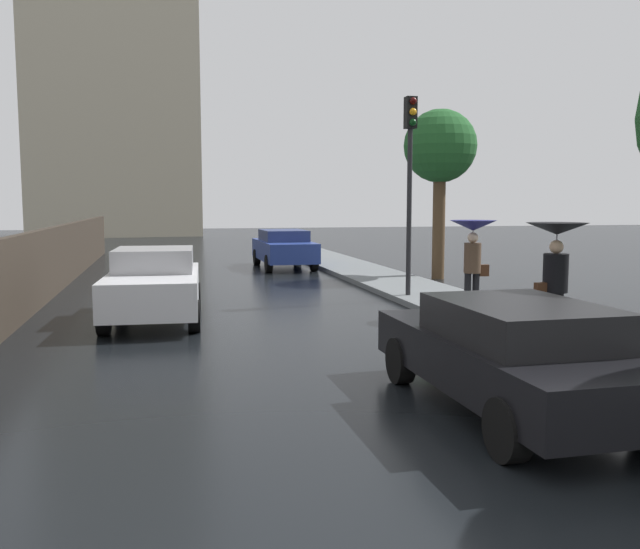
{
  "coord_description": "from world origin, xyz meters",
  "views": [
    {
      "loc": [
        -1.43,
        -3.64,
        2.41
      ],
      "look_at": [
        1.38,
        8.53,
        1.07
      ],
      "focal_mm": 37.95,
      "sensor_mm": 36.0,
      "label": 1
    }
  ],
  "objects_px": {
    "car_black_mid_road": "(512,353)",
    "street_tree_far": "(440,149)",
    "pedestrian_with_umbrella_far": "(473,241)",
    "traffic_light": "(410,160)",
    "car_white_far_ahead": "(154,284)",
    "car_blue_near_kerb": "(284,248)",
    "pedestrian_with_umbrella_near": "(556,252)"
  },
  "relations": [
    {
      "from": "car_white_far_ahead",
      "to": "pedestrian_with_umbrella_near",
      "type": "distance_m",
      "value": 7.77
    },
    {
      "from": "street_tree_far",
      "to": "pedestrian_with_umbrella_near",
      "type": "bearing_deg",
      "value": -102.57
    },
    {
      "from": "pedestrian_with_umbrella_far",
      "to": "street_tree_far",
      "type": "relative_size",
      "value": 0.36
    },
    {
      "from": "car_blue_near_kerb",
      "to": "car_white_far_ahead",
      "type": "bearing_deg",
      "value": -113.84
    },
    {
      "from": "car_blue_near_kerb",
      "to": "pedestrian_with_umbrella_near",
      "type": "relative_size",
      "value": 2.27
    },
    {
      "from": "traffic_light",
      "to": "street_tree_far",
      "type": "xyz_separation_m",
      "value": [
        2.59,
        4.3,
        0.63
      ]
    },
    {
      "from": "car_black_mid_road",
      "to": "traffic_light",
      "type": "relative_size",
      "value": 0.9
    },
    {
      "from": "car_black_mid_road",
      "to": "street_tree_far",
      "type": "height_order",
      "value": "street_tree_far"
    },
    {
      "from": "pedestrian_with_umbrella_near",
      "to": "car_white_far_ahead",
      "type": "bearing_deg",
      "value": 139.09
    },
    {
      "from": "car_blue_near_kerb",
      "to": "pedestrian_with_umbrella_near",
      "type": "height_order",
      "value": "pedestrian_with_umbrella_near"
    },
    {
      "from": "car_blue_near_kerb",
      "to": "pedestrian_with_umbrella_far",
      "type": "height_order",
      "value": "pedestrian_with_umbrella_far"
    },
    {
      "from": "car_white_far_ahead",
      "to": "pedestrian_with_umbrella_far",
      "type": "distance_m",
      "value": 6.61
    },
    {
      "from": "street_tree_far",
      "to": "pedestrian_with_umbrella_far",
      "type": "bearing_deg",
      "value": -107.46
    },
    {
      "from": "traffic_light",
      "to": "street_tree_far",
      "type": "bearing_deg",
      "value": 58.95
    },
    {
      "from": "car_white_far_ahead",
      "to": "pedestrian_with_umbrella_far",
      "type": "height_order",
      "value": "pedestrian_with_umbrella_far"
    },
    {
      "from": "car_black_mid_road",
      "to": "car_white_far_ahead",
      "type": "height_order",
      "value": "car_white_far_ahead"
    },
    {
      "from": "car_white_far_ahead",
      "to": "traffic_light",
      "type": "relative_size",
      "value": 0.9
    },
    {
      "from": "pedestrian_with_umbrella_near",
      "to": "street_tree_far",
      "type": "xyz_separation_m",
      "value": [
        2.26,
        10.14,
        2.44
      ]
    },
    {
      "from": "car_blue_near_kerb",
      "to": "car_white_far_ahead",
      "type": "distance_m",
      "value": 11.4
    },
    {
      "from": "car_white_far_ahead",
      "to": "pedestrian_with_umbrella_near",
      "type": "bearing_deg",
      "value": 148.78
    },
    {
      "from": "car_blue_near_kerb",
      "to": "car_white_far_ahead",
      "type": "relative_size",
      "value": 1.03
    },
    {
      "from": "traffic_light",
      "to": "street_tree_far",
      "type": "height_order",
      "value": "street_tree_far"
    },
    {
      "from": "pedestrian_with_umbrella_near",
      "to": "pedestrian_with_umbrella_far",
      "type": "relative_size",
      "value": 1.02
    },
    {
      "from": "pedestrian_with_umbrella_near",
      "to": "pedestrian_with_umbrella_far",
      "type": "height_order",
      "value": "pedestrian_with_umbrella_near"
    },
    {
      "from": "car_blue_near_kerb",
      "to": "street_tree_far",
      "type": "xyz_separation_m",
      "value": [
        4.12,
        -4.68,
        3.31
      ]
    },
    {
      "from": "car_blue_near_kerb",
      "to": "pedestrian_with_umbrella_near",
      "type": "distance_m",
      "value": 14.96
    },
    {
      "from": "pedestrian_with_umbrella_far",
      "to": "traffic_light",
      "type": "height_order",
      "value": "traffic_light"
    },
    {
      "from": "pedestrian_with_umbrella_near",
      "to": "street_tree_far",
      "type": "relative_size",
      "value": 0.37
    },
    {
      "from": "car_white_far_ahead",
      "to": "street_tree_far",
      "type": "height_order",
      "value": "street_tree_far"
    },
    {
      "from": "car_white_far_ahead",
      "to": "traffic_light",
      "type": "height_order",
      "value": "traffic_light"
    },
    {
      "from": "car_white_far_ahead",
      "to": "car_blue_near_kerb",
      "type": "bearing_deg",
      "value": -110.27
    },
    {
      "from": "car_blue_near_kerb",
      "to": "street_tree_far",
      "type": "relative_size",
      "value": 0.84
    }
  ]
}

